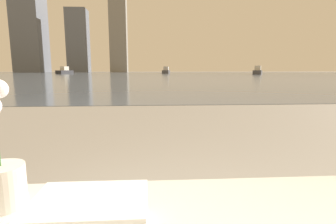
# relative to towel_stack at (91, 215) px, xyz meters

# --- Properties ---
(towel_stack) EXTENTS (0.25, 0.18, 0.08)m
(towel_stack) POSITION_rel_towel_stack_xyz_m (0.00, 0.00, 0.00)
(towel_stack) COLOR white
(towel_stack) RESTS_ON bathtub
(harbor_water) EXTENTS (180.00, 110.00, 0.01)m
(harbor_water) POSITION_rel_towel_stack_xyz_m (0.27, 61.23, -0.59)
(harbor_water) COLOR slate
(harbor_water) RESTS_ON ground_plane
(harbor_boat_0) EXTENTS (3.10, 5.02, 1.78)m
(harbor_boat_0) POSITION_rel_towel_stack_xyz_m (-20.53, 64.63, 0.04)
(harbor_boat_0) COLOR #2D2D33
(harbor_boat_0) RESTS_ON harbor_water
(harbor_boat_2) EXTENTS (2.49, 5.16, 1.85)m
(harbor_boat_2) POSITION_rel_towel_stack_xyz_m (4.29, 70.59, 0.07)
(harbor_boat_2) COLOR #4C4C51
(harbor_boat_2) RESTS_ON harbor_water
(harbor_boat_3) EXTENTS (3.72, 5.18, 1.85)m
(harbor_boat_3) POSITION_rel_towel_stack_xyz_m (23.50, 55.92, 0.07)
(harbor_boat_3) COLOR #4C4C51
(harbor_boat_3) RESTS_ON harbor_water
(skyline_tower_0) EXTENTS (11.06, 12.37, 32.32)m
(skyline_tower_0) POSITION_rel_towel_stack_xyz_m (-50.45, 117.23, 15.56)
(skyline_tower_0) COLOR slate
(skyline_tower_0) RESTS_ON ground_plane
(skyline_tower_1) EXTENTS (8.35, 7.94, 26.35)m
(skyline_tower_1) POSITION_rel_towel_stack_xyz_m (-30.79, 117.23, 12.58)
(skyline_tower_1) COLOR slate
(skyline_tower_1) RESTS_ON ground_plane
(skyline_tower_2) EXTENTS (7.19, 7.17, 60.36)m
(skyline_tower_2) POSITION_rel_towel_stack_xyz_m (-13.54, 117.23, 29.58)
(skyline_tower_2) COLOR gray
(skyline_tower_2) RESTS_ON ground_plane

